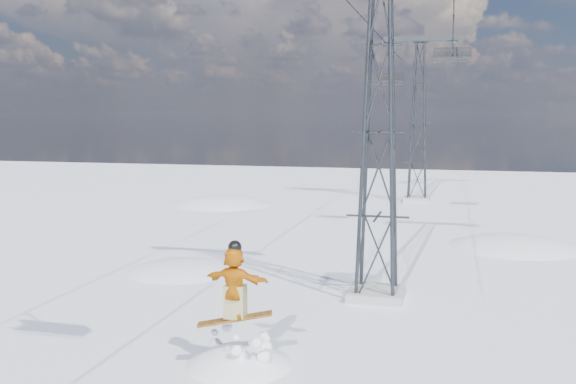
% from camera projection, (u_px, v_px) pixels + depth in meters
% --- Properties ---
extents(lift_tower_near, '(5.20, 1.80, 11.43)m').
position_uv_depth(lift_tower_near, '(379.00, 133.00, 20.61)').
color(lift_tower_near, '#999999').
rests_on(lift_tower_near, ground).
extents(lift_tower_far, '(5.20, 1.80, 11.43)m').
position_uv_depth(lift_tower_far, '(418.00, 123.00, 44.67)').
color(lift_tower_far, '#999999').
rests_on(lift_tower_far, ground).
extents(haul_cables, '(4.46, 51.00, 0.06)m').
position_uv_depth(haul_cables, '(407.00, 15.00, 31.04)').
color(haul_cables, black).
rests_on(haul_cables, ground).
extents(lift_chair_mid, '(1.85, 0.53, 2.29)m').
position_uv_depth(lift_chair_mid, '(453.00, 54.00, 31.24)').
color(lift_chair_mid, black).
rests_on(lift_chair_mid, ground).
extents(lift_chair_far, '(2.18, 0.63, 2.71)m').
position_uv_depth(lift_chair_far, '(389.00, 78.00, 45.64)').
color(lift_chair_far, black).
rests_on(lift_chair_far, ground).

